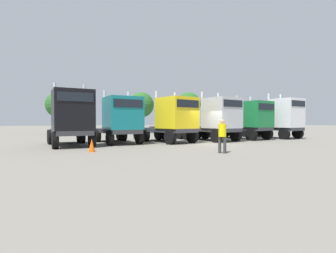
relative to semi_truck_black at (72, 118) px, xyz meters
name	(u,v)px	position (x,y,z in m)	size (l,w,h in m)	color
ground	(208,144)	(9.46, -1.82, -1.92)	(200.00, 200.00, 0.00)	slate
semi_truck_black	(72,118)	(0.00, 0.00, 0.00)	(3.08, 6.10, 4.29)	#333338
semi_truck_teal	(120,120)	(3.44, 0.89, -0.10)	(3.09, 6.17, 4.05)	#333338
semi_truck_yellow	(172,119)	(7.44, 0.21, -0.05)	(3.86, 6.22, 4.10)	#333338
semi_truck_silver	(216,119)	(11.56, 0.23, -0.01)	(3.56, 6.51, 4.23)	#333338
semi_truck_green	(248,120)	(15.53, 0.89, -0.10)	(3.62, 6.80, 4.09)	#333338
semi_truck_white	(281,118)	(19.48, 0.68, 0.10)	(3.37, 6.26, 4.48)	#333338
visitor_in_hivis	(222,133)	(7.14, -6.92, -0.88)	(0.55, 0.55, 1.79)	#353535
traffic_cone_near	(92,145)	(0.88, -3.61, -1.56)	(0.36, 0.36, 0.72)	#F2590C
oak_far_left	(59,105)	(-0.73, 20.47, 2.09)	(3.69, 3.69, 5.87)	#4C3823
oak_far_centre	(141,105)	(10.25, 17.45, 2.17)	(3.66, 3.66, 5.93)	#4C3823
oak_far_right	(189,104)	(18.96, 19.26, 2.59)	(3.94, 3.94, 6.50)	#4C3823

